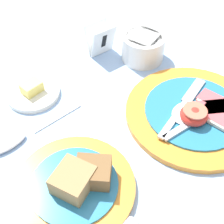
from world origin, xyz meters
TOP-DOWN VIEW (x-y plane):
  - ground_plane at (0.00, 0.00)m, footprint 3.00×3.00m
  - breakfast_plate at (0.12, -0.01)m, footprint 0.27×0.27m
  - bread_plate at (-0.15, -0.02)m, footprint 0.20×0.20m
  - sugar_cup at (0.15, 0.19)m, footprint 0.10×0.10m
  - butter_dish at (-0.11, 0.22)m, footprint 0.11×0.11m
  - number_card at (0.08, 0.26)m, footprint 0.06×0.05m
  - teaspoon_by_saucer at (-0.11, -0.11)m, footprint 0.17×0.12m
  - teaspoon_near_cup at (-0.18, 0.13)m, footprint 0.19×0.04m

SIDE VIEW (x-z plane):
  - ground_plane at x=0.00m, z-range 0.00..0.00m
  - teaspoon_by_saucer at x=-0.11m, z-range 0.00..0.01m
  - teaspoon_near_cup at x=-0.18m, z-range 0.00..0.01m
  - butter_dish at x=-0.11m, z-range -0.01..0.02m
  - breakfast_plate at x=0.12m, z-range -0.01..0.03m
  - bread_plate at x=-0.15m, z-range -0.01..0.04m
  - sugar_cup at x=0.15m, z-range 0.00..0.06m
  - number_card at x=0.08m, z-range 0.00..0.07m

